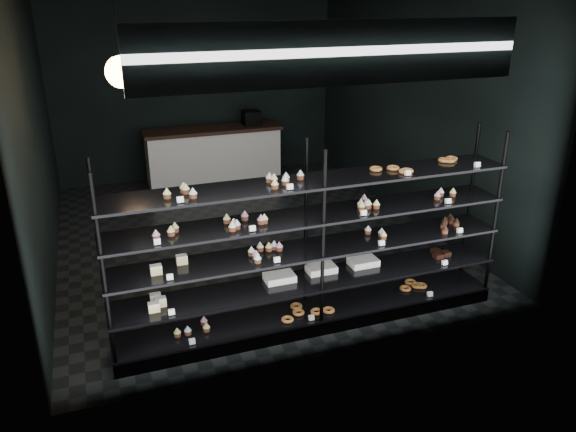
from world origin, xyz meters
The scene contains 5 objects.
room centered at (0.00, 0.00, 1.60)m, with size 5.01×6.01×3.20m.
display_shelf centered at (-0.01, -2.45, 0.63)m, with size 4.00×0.50×1.91m.
signage centered at (0.00, -2.93, 2.75)m, with size 3.30×0.05×0.50m.
pendant_lamp centered at (-1.53, -1.08, 2.45)m, with size 0.32×0.32×0.89m.
service_counter centered at (0.15, 2.50, 0.50)m, with size 2.41×0.65×1.23m.
Camera 1 is at (-1.92, -7.05, 3.20)m, focal length 35.00 mm.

